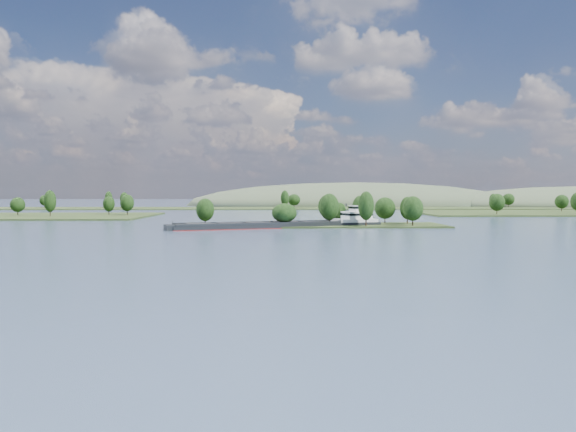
{
  "coord_description": "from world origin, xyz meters",
  "views": [
    {
      "loc": [
        -13.51,
        -33.43,
        13.1
      ],
      "look_at": [
        -10.36,
        130.0,
        6.0
      ],
      "focal_mm": 35.0,
      "sensor_mm": 36.0,
      "label": 1
    }
  ],
  "objects": [
    {
      "name": "hill_west",
      "position": [
        60.0,
        500.0,
        0.0
      ],
      "size": [
        320.0,
        160.0,
        44.0
      ],
      "primitive_type": "ellipsoid",
      "color": "#3D4B33",
      "rests_on": "ground"
    },
    {
      "name": "tree_island",
      "position": [
        6.21,
        179.28,
        3.76
      ],
      "size": [
        100.0,
        30.68,
        13.9
      ],
      "color": "#253417",
      "rests_on": "ground"
    },
    {
      "name": "ground",
      "position": [
        0.0,
        120.0,
        0.0
      ],
      "size": [
        1800.0,
        1800.0,
        0.0
      ],
      "primitive_type": "plane",
      "color": "#384A61",
      "rests_on": "ground"
    },
    {
      "name": "cargo_barge",
      "position": [
        -8.04,
        171.61,
        1.37
      ],
      "size": [
        78.8,
        35.25,
        10.84
      ],
      "color": "black",
      "rests_on": "ground"
    },
    {
      "name": "back_shoreline",
      "position": [
        8.3,
        399.8,
        0.61
      ],
      "size": [
        900.0,
        60.0,
        14.78
      ],
      "color": "#253417",
      "rests_on": "ground"
    }
  ]
}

